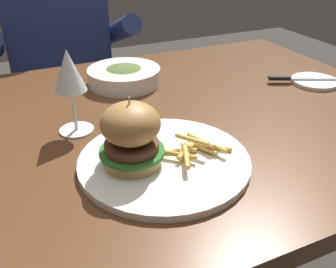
% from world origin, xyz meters
% --- Properties ---
extents(dining_table, '(1.40, 0.90, 0.74)m').
position_xyz_m(dining_table, '(0.00, 0.00, 0.66)').
color(dining_table, '#56331C').
rests_on(dining_table, ground).
extents(main_plate, '(0.32, 0.32, 0.01)m').
position_xyz_m(main_plate, '(0.00, -0.18, 0.75)').
color(main_plate, white).
rests_on(main_plate, dining_table).
extents(burger_sandwich, '(0.12, 0.12, 0.13)m').
position_xyz_m(burger_sandwich, '(-0.06, -0.18, 0.81)').
color(burger_sandwich, tan).
rests_on(burger_sandwich, main_plate).
extents(fries_pile, '(0.14, 0.10, 0.03)m').
position_xyz_m(fries_pile, '(0.05, -0.19, 0.77)').
color(fries_pile, '#EABC5B').
rests_on(fries_pile, main_plate).
extents(wine_glass, '(0.07, 0.07, 0.18)m').
position_xyz_m(wine_glass, '(-0.12, 0.01, 0.87)').
color(wine_glass, silver).
rests_on(wine_glass, dining_table).
extents(bread_plate, '(0.13, 0.13, 0.01)m').
position_xyz_m(bread_plate, '(0.55, 0.01, 0.74)').
color(bread_plate, white).
rests_on(bread_plate, dining_table).
extents(table_knife, '(0.19, 0.10, 0.01)m').
position_xyz_m(table_knife, '(0.51, 0.03, 0.75)').
color(table_knife, silver).
rests_on(table_knife, bread_plate).
extents(soup_bowl, '(0.20, 0.20, 0.05)m').
position_xyz_m(soup_bowl, '(0.06, 0.23, 0.76)').
color(soup_bowl, white).
rests_on(soup_bowl, dining_table).
extents(diner_person, '(0.51, 0.36, 1.18)m').
position_xyz_m(diner_person, '(-0.04, 0.73, 0.56)').
color(diner_person, '#282833').
rests_on(diner_person, ground).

